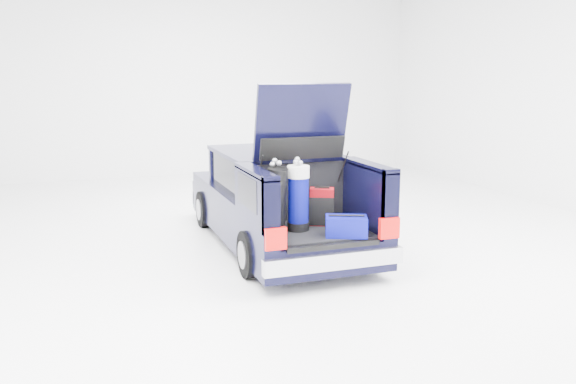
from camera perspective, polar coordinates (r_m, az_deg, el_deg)
name	(u,v)px	position (r m, az deg, el deg)	size (l,w,h in m)	color
ground	(277,244)	(9.43, -1.02, -4.92)	(14.00, 14.00, 0.00)	white
car	(275,200)	(9.37, -1.24, -0.79)	(1.87, 4.65, 2.47)	black
red_suitcase	(322,207)	(8.13, 3.20, -1.38)	(0.37, 0.33, 0.52)	#720309
black_golf_bag	(276,200)	(7.69, -1.12, -0.75)	(0.32, 0.40, 0.95)	black
blue_golf_bag	(298,197)	(7.81, 0.97, -0.51)	(0.37, 0.37, 0.95)	black
blue_duffel	(346,226)	(7.64, 5.47, -3.19)	(0.60, 0.50, 0.27)	#040569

